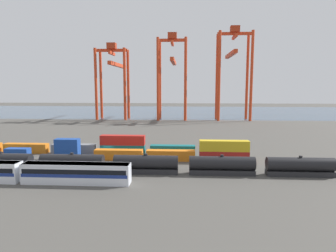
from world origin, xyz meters
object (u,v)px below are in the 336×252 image
(gantry_crane_central, at_px, (173,68))
(gantry_crane_east, at_px, (233,64))
(passenger_train, at_px, (22,171))
(freight_tank_row, at_px, (146,164))
(gantry_crane_west, at_px, (114,73))

(gantry_crane_central, distance_m, gantry_crane_east, 33.51)
(gantry_crane_central, bearing_deg, gantry_crane_east, -0.64)
(gantry_crane_central, relative_size, gantry_crane_east, 0.94)
(passenger_train, xyz_separation_m, gantry_crane_east, (57.18, 115.94, 28.32))
(passenger_train, height_order, gantry_crane_central, gantry_crane_central)
(passenger_train, bearing_deg, gantry_crane_east, 63.75)
(gantry_crane_central, xyz_separation_m, gantry_crane_east, (33.44, -0.37, 2.09))
(freight_tank_row, relative_size, gantry_crane_central, 1.65)
(gantry_crane_central, bearing_deg, passenger_train, -101.54)
(freight_tank_row, height_order, gantry_crane_east, gantry_crane_east)
(freight_tank_row, height_order, gantry_crane_central, gantry_crane_central)
(passenger_train, height_order, gantry_crane_west, gantry_crane_west)
(gantry_crane_west, distance_m, gantry_crane_east, 67.04)
(passenger_train, height_order, freight_tank_row, freight_tank_row)
(gantry_crane_west, xyz_separation_m, gantry_crane_central, (33.44, -0.68, 2.33))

